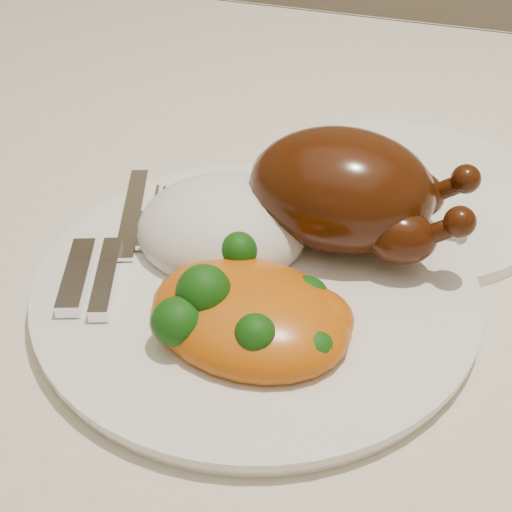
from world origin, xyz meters
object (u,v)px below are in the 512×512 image
(side_plate, at_px, (402,194))
(roast_chicken, at_px, (346,191))
(dinner_plate, at_px, (256,286))
(dining_table, at_px, (221,335))

(side_plate, relative_size, roast_chicken, 1.46)
(dinner_plate, height_order, roast_chicken, roast_chicken)
(side_plate, bearing_deg, roast_chicken, -110.62)
(dinner_plate, relative_size, roast_chicken, 1.85)
(side_plate, distance_m, roast_chicken, 0.10)
(dinner_plate, xyz_separation_m, roast_chicken, (0.04, 0.07, 0.05))
(dining_table, xyz_separation_m, side_plate, (0.12, 0.10, 0.11))
(roast_chicken, bearing_deg, side_plate, 67.82)
(side_plate, bearing_deg, dinner_plate, -117.04)
(dining_table, relative_size, dinner_plate, 5.36)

